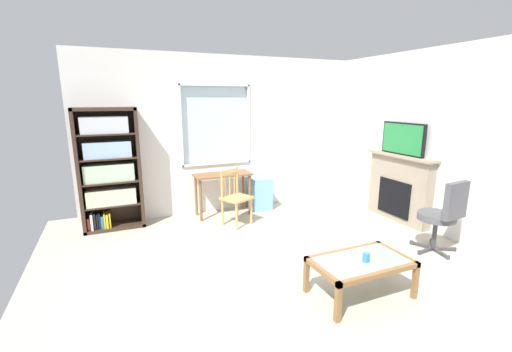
% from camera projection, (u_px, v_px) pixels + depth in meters
% --- Properties ---
extents(ground, '(6.04, 5.49, 0.02)m').
position_uv_depth(ground, '(283.00, 258.00, 4.38)').
color(ground, '#B2A893').
extents(wall_back_with_window, '(5.04, 0.15, 2.75)m').
position_uv_depth(wall_back_with_window, '(228.00, 136.00, 6.09)').
color(wall_back_with_window, silver).
rests_on(wall_back_with_window, ground).
extents(wall_right, '(0.12, 4.69, 2.75)m').
position_uv_depth(wall_right, '(437.00, 142.00, 5.07)').
color(wall_right, silver).
rests_on(wall_right, ground).
extents(bookshelf, '(0.90, 0.38, 1.89)m').
position_uv_depth(bookshelf, '(109.00, 168.00, 5.18)').
color(bookshelf, '#38281E').
rests_on(bookshelf, ground).
extents(desk_under_window, '(0.98, 0.42, 0.74)m').
position_uv_depth(desk_under_window, '(223.00, 181.00, 5.85)').
color(desk_under_window, brown).
rests_on(desk_under_window, ground).
extents(wooden_chair, '(0.55, 0.54, 0.90)m').
position_uv_depth(wooden_chair, '(235.00, 197.00, 5.44)').
color(wooden_chair, tan).
rests_on(wooden_chair, ground).
extents(plastic_drawer_unit, '(0.35, 0.40, 0.60)m').
position_uv_depth(plastic_drawer_unit, '(260.00, 193.00, 6.25)').
color(plastic_drawer_unit, '#72ADDB').
rests_on(plastic_drawer_unit, ground).
extents(fireplace, '(0.26, 1.30, 1.12)m').
position_uv_depth(fireplace, '(399.00, 188.00, 5.62)').
color(fireplace, gray).
rests_on(fireplace, ground).
extents(tv, '(0.06, 0.83, 0.52)m').
position_uv_depth(tv, '(403.00, 139.00, 5.43)').
color(tv, black).
rests_on(tv, fireplace).
extents(office_chair, '(0.57, 0.58, 1.00)m').
position_uv_depth(office_chair, '(444.00, 213.00, 4.39)').
color(office_chair, '#4C4C51').
rests_on(office_chair, ground).
extents(coffee_table, '(1.01, 0.59, 0.40)m').
position_uv_depth(coffee_table, '(361.00, 265.00, 3.46)').
color(coffee_table, '#8C9E99').
rests_on(coffee_table, ground).
extents(sippy_cup, '(0.07, 0.07, 0.09)m').
position_uv_depth(sippy_cup, '(366.00, 257.00, 3.41)').
color(sippy_cup, '#337FD6').
rests_on(sippy_cup, coffee_table).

